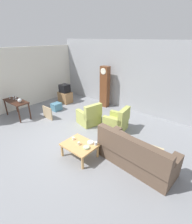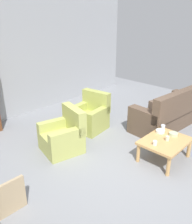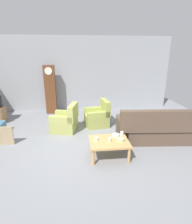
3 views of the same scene
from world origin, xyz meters
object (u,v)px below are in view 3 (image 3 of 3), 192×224
Objects in this scene: armchair_olive_far at (98,117)px; framed_picture_leaning at (2,136)px; couch_floral at (154,130)px; bowl_shallow_green at (121,139)px; cup_cream_tall at (110,140)px; bowl_white_stacked at (116,135)px; cup_blue_rimmed at (122,133)px; coffee_table_wood at (109,143)px; cup_white_porcelain at (96,139)px; grandfather_clock at (50,90)px; armchair_olive_near at (66,122)px.

framed_picture_leaning is at bearing -157.99° from armchair_olive_far.
couch_floral reaches higher than framed_picture_leaning.
bowl_shallow_green is (-1.16, -0.70, 0.11)m from couch_floral.
bowl_white_stacked is (0.21, 0.27, -0.02)m from cup_cream_tall.
cup_cream_tall reaches higher than bowl_shallow_green.
cup_cream_tall is (-0.38, -0.31, -0.00)m from cup_blue_rimmed.
cup_white_porcelain is (-0.31, 0.05, 0.10)m from coffee_table_wood.
cup_blue_rimmed is (0.70, 0.23, 0.01)m from cup_white_porcelain.
cup_blue_rimmed is (2.25, -3.40, -0.54)m from grandfather_clock.
cup_cream_tall is (1.87, -3.71, -0.54)m from grandfather_clock.
framed_picture_leaning is (-1.72, -0.82, -0.03)m from armchair_olive_near.
couch_floral is 23.14× the size of cup_cream_tall.
bowl_white_stacked is at bearing -81.98° from armchair_olive_far.
armchair_olive_near reaches higher than cup_blue_rimmed.
framed_picture_leaning reaches higher than bowl_shallow_green.
framed_picture_leaning is 6.09× the size of cup_blue_rimmed.
grandfather_clock is 3.04m from framed_picture_leaning.
cup_blue_rimmed is 0.54× the size of bowl_shallow_green.
framed_picture_leaning reaches higher than cup_blue_rimmed.
armchair_olive_far is at bearing 82.27° from cup_white_porcelain.
couch_floral is at bearing 31.12° from bowl_shallow_green.
bowl_white_stacked reaches higher than coffee_table_wood.
grandfather_clock reaches higher than armchair_olive_near.
framed_picture_leaning is 3.30× the size of bowl_shallow_green.
framed_picture_leaning is 7.12× the size of cup_white_porcelain.
armchair_olive_far reaches higher than cup_cream_tall.
armchair_olive_far is at bearing 91.26° from cup_cream_tall.
couch_floral is at bearing -42.65° from armchair_olive_far.
cup_white_porcelain is 0.60m from bowl_shallow_green.
couch_floral is at bearing -21.79° from armchair_olive_near.
grandfather_clock is at bearing 109.85° from armchair_olive_near.
bowl_white_stacked is (0.26, -1.81, 0.16)m from armchair_olive_far.
framed_picture_leaning is 3.17m from bowl_white_stacked.
cup_cream_tall is 0.51× the size of bowl_shallow_green.
armchair_olive_near is at bearing -70.15° from grandfather_clock.
couch_floral reaches higher than cup_white_porcelain.
armchair_olive_far is 0.45× the size of grandfather_clock.
armchair_olive_near is 1.57× the size of framed_picture_leaning.
armchair_olive_near is 2.13m from cup_blue_rimmed.
coffee_table_wood is (1.16, -1.73, 0.07)m from armchair_olive_near.
grandfather_clock reaches higher than cup_blue_rimmed.
cup_blue_rimmed is (3.27, -0.63, 0.21)m from framed_picture_leaning.
cup_cream_tall is at bearing -88.74° from armchair_olive_far.
cup_blue_rimmed is at bearing -76.47° from armchair_olive_far.
coffee_table_wood is at bearing -132.20° from bowl_white_stacked.
armchair_olive_near is 5.19× the size of bowl_shallow_green.
armchair_olive_near reaches higher than cup_white_porcelain.
cup_white_porcelain is 0.56m from bowl_white_stacked.
framed_picture_leaning is at bearing 161.58° from cup_white_porcelain.
armchair_olive_far reaches higher than coffee_table_wood.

